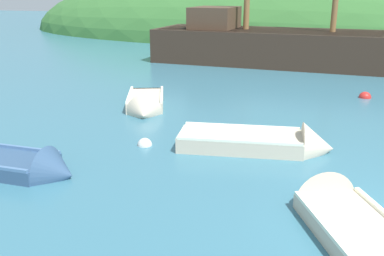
{
  "coord_description": "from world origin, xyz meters",
  "views": [
    {
      "loc": [
        -1.7,
        -6.84,
        3.8
      ],
      "look_at": [
        -5.04,
        4.14,
        0.15
      ],
      "focal_mm": 41.41,
      "sensor_mm": 36.0,
      "label": 1
    }
  ],
  "objects": [
    {
      "name": "buoy_red",
      "position": [
        -0.24,
        9.88,
        0.0
      ],
      "size": [
        0.44,
        0.44,
        0.44
      ],
      "primitive_type": "sphere",
      "color": "red",
      "rests_on": "ground"
    },
    {
      "name": "buoy_white",
      "position": [
        -5.9,
        2.87,
        0.0
      ],
      "size": [
        0.37,
        0.37,
        0.37
      ],
      "primitive_type": "sphere",
      "color": "white",
      "rests_on": "ground"
    },
    {
      "name": "sailing_ship",
      "position": [
        -4.06,
        16.48,
        0.66
      ],
      "size": [
        15.98,
        4.82,
        12.91
      ],
      "rotation": [
        0.0,
        0.0,
        -0.06
      ],
      "color": "#38281E",
      "rests_on": "ground"
    },
    {
      "name": "rowboat_outer_right",
      "position": [
        -7.23,
        6.11,
        0.12
      ],
      "size": [
        2.05,
        3.12,
        1.1
      ],
      "rotation": [
        0.0,
        0.0,
        5.06
      ],
      "color": "beige",
      "rests_on": "ground"
    },
    {
      "name": "shore_hill",
      "position": [
        -2.74,
        33.81,
        0.0
      ],
      "size": [
        53.32,
        24.35,
        12.17
      ],
      "primitive_type": "ellipsoid",
      "color": "#387033",
      "rests_on": "ground"
    },
    {
      "name": "rowboat_outer_left",
      "position": [
        -2.92,
        3.44,
        0.12
      ],
      "size": [
        3.86,
        1.72,
        1.22
      ],
      "rotation": [
        0.0,
        0.0,
        0.13
      ],
      "color": "beige",
      "rests_on": "ground"
    },
    {
      "name": "rowboat_near_dock",
      "position": [
        -7.78,
        0.5,
        0.09
      ],
      "size": [
        3.05,
        1.21,
        1.13
      ],
      "rotation": [
        0.0,
        0.0,
        6.27
      ],
      "color": "#335175",
      "rests_on": "ground"
    },
    {
      "name": "rowboat_far",
      "position": [
        -1.16,
        0.13,
        0.08
      ],
      "size": [
        2.69,
        3.96,
        1.16
      ],
      "rotation": [
        0.0,
        0.0,
        2.01
      ],
      "color": "beige",
      "rests_on": "ground"
    }
  ]
}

